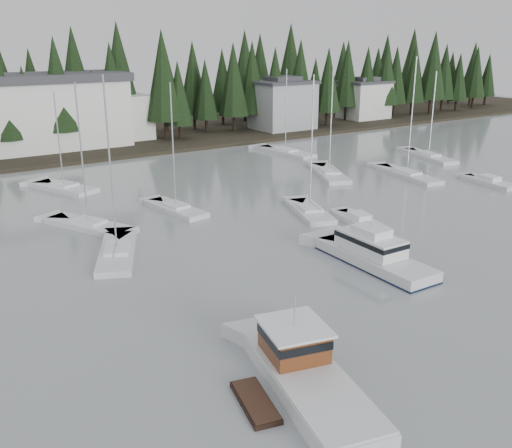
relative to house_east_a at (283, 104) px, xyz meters
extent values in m
cube|color=black|center=(-36.00, 19.00, -4.90)|extent=(240.00, 54.00, 1.00)
cube|color=#999EA0|center=(0.00, 0.00, -0.40)|extent=(10.00, 8.00, 8.00)
cube|color=#38383D|center=(0.00, 0.00, 3.85)|extent=(10.60, 8.48, 0.50)
cube|color=#38383D|center=(0.00, 0.00, 4.45)|extent=(5.50, 4.40, 0.80)
cube|color=silver|center=(22.00, 2.00, -0.90)|extent=(9.00, 7.00, 7.00)
cube|color=#38383D|center=(22.00, 2.00, 2.85)|extent=(9.54, 7.42, 0.50)
cube|color=#38383D|center=(22.00, 2.00, 3.45)|extent=(4.95, 3.85, 0.80)
cube|color=silver|center=(-41.00, 4.00, 0.60)|extent=(24.00, 10.00, 10.00)
cube|color=#38383D|center=(-41.00, 4.00, 5.90)|extent=(25.00, 11.00, 1.20)
cube|color=silver|center=(-29.00, 6.00, -0.90)|extent=(10.00, 8.00, 7.00)
cube|color=silver|center=(-46.31, -65.72, -4.79)|extent=(5.71, 10.76, 1.48)
cube|color=silver|center=(-46.31, -65.72, -3.99)|extent=(5.60, 10.55, 0.14)
cube|color=#481F0E|center=(-45.83, -63.72, -3.20)|extent=(3.44, 3.64, 1.59)
cube|color=white|center=(-45.83, -63.72, -2.34)|extent=(3.87, 4.12, 0.14)
cube|color=black|center=(-45.83, -63.72, -2.88)|extent=(3.52, 3.71, 0.46)
cylinder|color=#A5A8AD|center=(-45.83, -63.72, -1.37)|extent=(0.08, 0.08, 1.82)
cube|color=black|center=(-49.07, -65.05, -4.96)|extent=(2.18, 3.86, 0.63)
cube|color=silver|center=(-32.00, -55.62, -4.76)|extent=(3.38, 10.35, 1.50)
cube|color=black|center=(-32.00, -55.62, -4.88)|extent=(3.42, 10.41, 0.21)
cube|color=white|center=(-31.99, -55.11, -3.31)|extent=(2.71, 5.40, 1.36)
cube|color=black|center=(-31.99, -55.11, -2.99)|extent=(2.78, 5.46, 0.37)
cube|color=white|center=(-31.99, -55.11, -2.33)|extent=(1.96, 2.71, 0.61)
cylinder|color=#A5A8AD|center=(-31.99, -55.11, -1.58)|extent=(0.10, 0.10, 1.03)
cube|color=silver|center=(-45.22, -20.08, -4.93)|extent=(6.09, 9.02, 1.05)
cube|color=white|center=(-45.22, -20.08, -4.28)|extent=(3.06, 3.49, 0.30)
cylinder|color=#A5A8AD|center=(-45.22, -20.08, 0.74)|extent=(0.14, 0.14, 10.30)
cube|color=silver|center=(-47.55, -43.01, -4.93)|extent=(6.20, 9.40, 1.05)
cube|color=white|center=(-47.55, -43.01, -4.28)|extent=(2.98, 3.59, 0.30)
cylinder|color=#A5A8AD|center=(-47.55, -43.01, 2.30)|extent=(0.14, 0.14, 13.42)
cube|color=silver|center=(3.22, -30.91, -4.93)|extent=(5.18, 10.83, 1.05)
cube|color=white|center=(3.22, -30.91, -4.28)|extent=(2.64, 3.92, 0.30)
cylinder|color=#A5A8AD|center=(3.22, -30.91, 1.34)|extent=(0.14, 0.14, 11.49)
cube|color=silver|center=(-27.87, -42.69, -4.93)|extent=(5.18, 8.45, 1.05)
cube|color=white|center=(-27.87, -42.69, -4.28)|extent=(2.67, 3.19, 0.30)
cylinder|color=#A5A8AD|center=(-27.87, -42.69, 1.96)|extent=(0.14, 0.14, 12.72)
cube|color=silver|center=(-11.92, -17.08, -4.93)|extent=(3.92, 10.71, 1.05)
cube|color=white|center=(-11.92, -17.08, -4.28)|extent=(2.34, 3.75, 0.30)
cylinder|color=#A5A8AD|center=(-11.92, -17.08, 1.41)|extent=(0.14, 0.14, 11.64)
cube|color=silver|center=(-15.64, -31.26, -4.93)|extent=(6.84, 10.49, 1.05)
cube|color=white|center=(-15.64, -31.26, -4.28)|extent=(3.24, 3.99, 0.30)
cylinder|color=#A5A8AD|center=(-15.64, -31.26, 1.75)|extent=(0.14, 0.14, 12.30)
cube|color=silver|center=(-38.34, -34.60, -4.93)|extent=(3.51, 8.32, 1.05)
cube|color=white|center=(-38.34, -34.60, -4.28)|extent=(2.06, 2.95, 0.30)
cylinder|color=#A5A8AD|center=(-38.34, -34.60, 1.57)|extent=(0.14, 0.14, 11.95)
cube|color=silver|center=(-7.93, -36.99, -4.93)|extent=(4.40, 11.10, 1.05)
cube|color=white|center=(-7.93, -36.99, -4.28)|extent=(2.41, 3.93, 0.30)
cylinder|color=#A5A8AD|center=(-7.93, -36.99, 2.48)|extent=(0.14, 0.14, 13.77)
cube|color=silver|center=(-47.22, -34.90, -4.93)|extent=(6.30, 9.23, 1.05)
cube|color=white|center=(-47.22, -34.90, -4.28)|extent=(2.99, 3.55, 0.30)
cylinder|color=#A5A8AD|center=(-47.22, -34.90, 1.78)|extent=(0.14, 0.14, 12.37)
cube|color=silver|center=(-25.97, -47.64, -4.85)|extent=(3.35, 6.80, 0.90)
cube|color=white|center=(-25.97, -47.64, -4.15)|extent=(1.85, 2.32, 0.55)
cube|color=silver|center=(-2.91, -45.10, -4.85)|extent=(3.02, 7.15, 0.90)
cube|color=white|center=(-2.91, -45.10, -4.15)|extent=(1.75, 2.38, 0.55)
camera|label=1|loc=(-61.66, -84.05, 11.57)|focal=40.00mm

